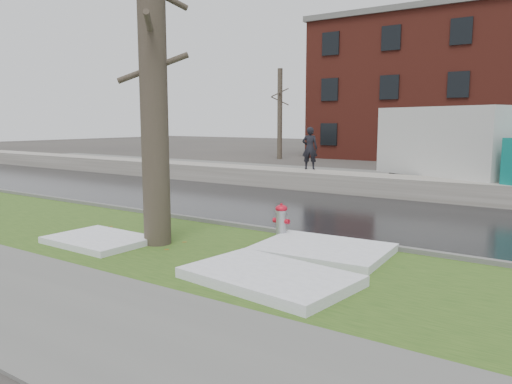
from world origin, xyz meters
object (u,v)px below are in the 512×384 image
Objects in this scene: fire_hydrant at (281,220)px; box_truck at (474,150)px; tree at (153,72)px; worker at (310,148)px.

box_truck is (2.20, 9.60, 1.25)m from fire_hydrant.
tree is 0.78× the size of box_truck.
box_truck reaches higher than worker.
fire_hydrant is 0.48× the size of worker.
tree is at bearing -85.82° from box_truck.
worker is (-4.04, 8.82, 1.14)m from fire_hydrant.
tree is at bearing -140.04° from fire_hydrant.
tree is 4.22× the size of worker.
box_truck is at bearing 166.97° from worker.
box_truck is 6.29m from worker.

